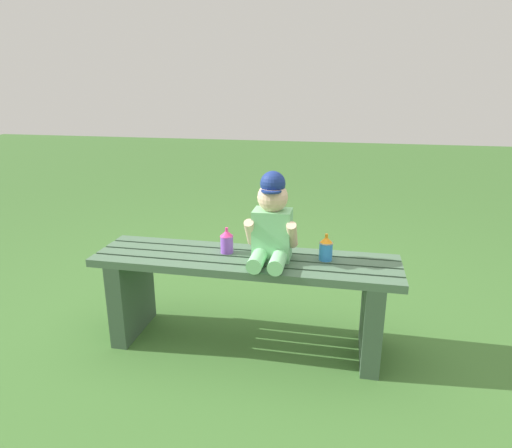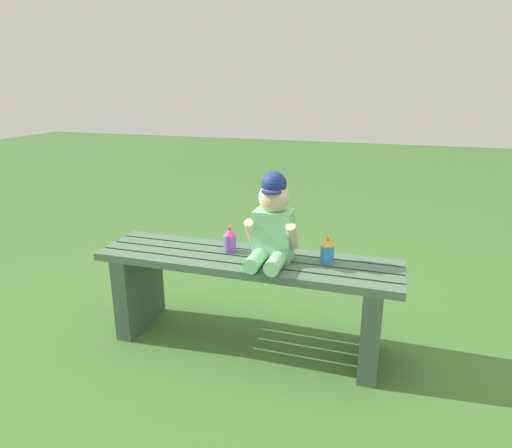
{
  "view_description": "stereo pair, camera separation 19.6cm",
  "coord_description": "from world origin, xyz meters",
  "px_view_note": "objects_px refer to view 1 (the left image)",
  "views": [
    {
      "loc": [
        0.43,
        -1.88,
        1.22
      ],
      "look_at": [
        0.06,
        -0.05,
        0.63
      ],
      "focal_mm": 31.49,
      "sensor_mm": 36.0,
      "label": 1
    },
    {
      "loc": [
        0.62,
        -1.83,
        1.22
      ],
      "look_at": [
        0.06,
        -0.05,
        0.63
      ],
      "focal_mm": 31.49,
      "sensor_mm": 36.0,
      "label": 2
    }
  ],
  "objects_px": {
    "sippy_cup_left": "(227,241)",
    "child_figure": "(272,223)",
    "park_bench": "(245,287)",
    "sippy_cup_right": "(326,248)"
  },
  "relations": [
    {
      "from": "park_bench",
      "to": "sippy_cup_left",
      "type": "xyz_separation_m",
      "value": [
        -0.1,
        0.04,
        0.21
      ]
    },
    {
      "from": "child_figure",
      "to": "sippy_cup_left",
      "type": "height_order",
      "value": "child_figure"
    },
    {
      "from": "sippy_cup_left",
      "to": "sippy_cup_right",
      "type": "distance_m",
      "value": 0.46
    },
    {
      "from": "sippy_cup_left",
      "to": "sippy_cup_right",
      "type": "relative_size",
      "value": 1.0
    },
    {
      "from": "park_bench",
      "to": "child_figure",
      "type": "xyz_separation_m",
      "value": [
        0.12,
        -0.01,
        0.33
      ]
    },
    {
      "from": "sippy_cup_left",
      "to": "child_figure",
      "type": "bearing_deg",
      "value": -11.72
    },
    {
      "from": "park_bench",
      "to": "child_figure",
      "type": "height_order",
      "value": "child_figure"
    },
    {
      "from": "park_bench",
      "to": "sippy_cup_right",
      "type": "height_order",
      "value": "sippy_cup_right"
    },
    {
      "from": "child_figure",
      "to": "sippy_cup_right",
      "type": "height_order",
      "value": "child_figure"
    },
    {
      "from": "park_bench",
      "to": "sippy_cup_right",
      "type": "bearing_deg",
      "value": 6.33
    }
  ]
}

